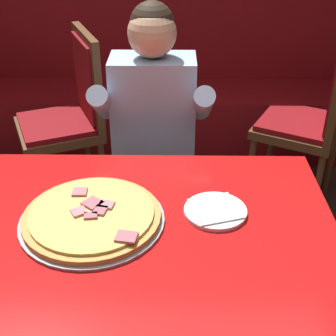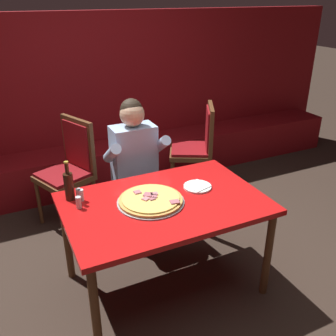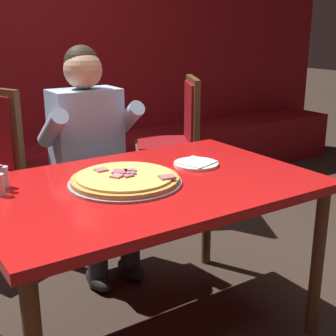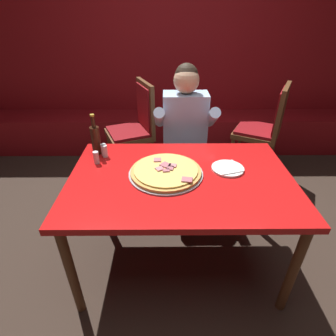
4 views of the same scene
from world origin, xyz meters
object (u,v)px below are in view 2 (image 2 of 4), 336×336
Objects in this scene: main_dining_table at (164,210)px; dining_chair_by_booth at (198,144)px; diner_seated_blue_shirt at (138,166)px; shaker_black_pepper at (81,196)px; shaker_parmesan at (79,195)px; shaker_red_pepper_flakes at (79,203)px; beer_bottle at (69,185)px; pizza at (151,200)px; plate_white_paper at (197,186)px; dining_chair_far_right at (70,165)px.

dining_chair_by_booth is at bearing 51.20° from main_dining_table.
diner_seated_blue_shirt is 1.25× the size of dining_chair_by_booth.
shaker_black_pepper is 1.00× the size of shaker_parmesan.
beer_bottle is at bearing 100.46° from shaker_red_pepper_flakes.
main_dining_table is 4.78× the size of beer_bottle.
dining_chair_by_booth is at bearing 29.46° from beer_bottle.
pizza reaches higher than plate_white_paper.
beer_bottle reaches higher than plate_white_paper.
main_dining_table is 0.61m from shaker_parmesan.
beer_bottle reaches higher than pizza.
diner_seated_blue_shirt is 1.24× the size of dining_chair_far_right.
beer_bottle is at bearing 141.04° from shaker_black_pepper.
dining_chair_far_right is (0.11, 0.97, -0.19)m from shaker_black_pepper.
shaker_black_pepper is 0.75m from diner_seated_blue_shirt.
main_dining_table is at bearing -95.98° from diner_seated_blue_shirt.
diner_seated_blue_shirt reaches higher than main_dining_table.
main_dining_table is 16.23× the size of shaker_parmesan.
shaker_black_pepper and shaker_red_pepper_flakes have the same top height.
dining_chair_far_right is (0.15, 1.06, -0.19)m from shaker_red_pepper_flakes.
diner_seated_blue_shirt reaches higher than plate_white_paper.
shaker_red_pepper_flakes is (-0.56, 0.17, 0.11)m from main_dining_table.
shaker_red_pepper_flakes is 0.08× the size of dining_chair_far_right.
pizza is 5.47× the size of shaker_red_pepper_flakes.
beer_bottle is 0.28× the size of dining_chair_far_right.
dining_chair_far_right is at bearing 81.99° from shaker_red_pepper_flakes.
shaker_parmesan is at bearing 120.29° from shaker_black_pepper.
pizza reaches higher than main_dining_table.
diner_seated_blue_shirt is at bearing -152.02° from dining_chair_by_booth.
shaker_red_pepper_flakes is at bearing -113.31° from shaker_black_pepper.
dining_chair_by_booth is at bearing 59.93° from plate_white_paper.
diner_seated_blue_shirt reaches higher than pizza.
dining_chair_far_right is at bearing 104.77° from pizza.
plate_white_paper is 2.44× the size of shaker_black_pepper.
shaker_parmesan and shaker_red_pepper_flakes have the same top height.
beer_bottle is 0.23× the size of diner_seated_blue_shirt.
shaker_red_pepper_flakes is (-0.03, -0.11, 0.00)m from shaker_parmesan.
shaker_black_pepper is 1.00m from dining_chair_far_right.
shaker_black_pepper is 1.74m from dining_chair_by_booth.
beer_bottle is (-0.90, 0.23, 0.10)m from plate_white_paper.
dining_chair_far_right reaches higher than main_dining_table.
shaker_black_pepper is 0.08× the size of dining_chair_far_right.
plate_white_paper is 0.85m from shaker_black_pepper.
main_dining_table is at bearing -71.55° from dining_chair_far_right.
diner_seated_blue_shirt is (0.66, 0.40, -0.15)m from beer_bottle.
main_dining_table is at bearing -128.80° from dining_chair_by_booth.
diner_seated_blue_shirt is (0.60, 0.46, -0.08)m from shaker_black_pepper.
main_dining_table is 0.33m from plate_white_paper.
main_dining_table is at bearing -27.91° from beer_bottle.
shaker_black_pepper is (0.07, -0.05, -0.07)m from beer_bottle.
shaker_parmesan is at bearing -97.32° from dining_chair_far_right.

